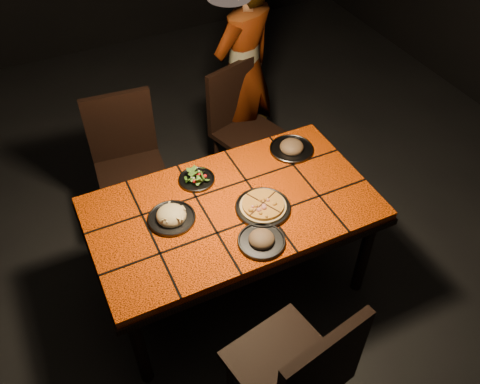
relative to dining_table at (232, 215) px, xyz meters
name	(u,v)px	position (x,y,z in m)	size (l,w,h in m)	color
room_shell	(231,92)	(0.00, 0.00, 0.83)	(6.04, 7.04, 3.08)	black
dining_table	(232,215)	(0.00, 0.00, 0.00)	(1.62, 0.92, 0.75)	#EF4A07
chair_near	(300,371)	(-0.11, -0.95, -0.08)	(0.55, 0.55, 1.04)	black
chair_far_left	(127,157)	(-0.37, 0.88, -0.10)	(0.49, 0.49, 1.00)	black
chair_far_right	(240,120)	(0.51, 0.95, -0.13)	(0.54, 0.54, 0.95)	black
diner	(244,71)	(0.65, 1.17, 0.13)	(0.58, 0.38, 1.60)	brown
plate_pizza	(263,206)	(0.14, -0.10, 0.10)	(0.35, 0.35, 0.04)	#3E3F44
plate_pasta	(171,216)	(-0.34, 0.05, 0.10)	(0.26, 0.26, 0.09)	#3E3F44
plate_salad	(196,177)	(-0.10, 0.28, 0.10)	(0.22, 0.22, 0.07)	#3E3F44
plate_mushroom_a	(262,240)	(0.02, -0.31, 0.10)	(0.25, 0.25, 0.08)	#3E3F44
plate_mushroom_b	(292,147)	(0.54, 0.28, 0.10)	(0.28, 0.28, 0.09)	#3E3F44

